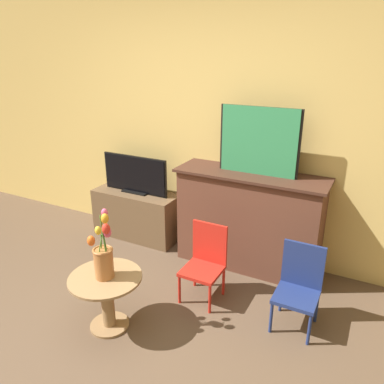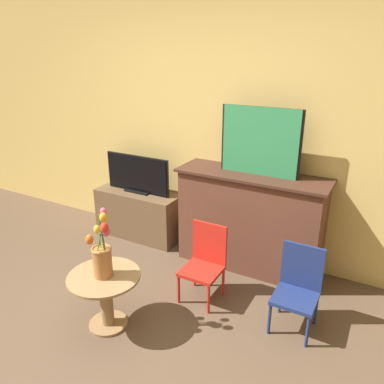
{
  "view_description": "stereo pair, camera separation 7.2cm",
  "coord_description": "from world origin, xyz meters",
  "px_view_note": "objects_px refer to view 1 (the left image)",
  "views": [
    {
      "loc": [
        1.56,
        -1.25,
        2.02
      ],
      "look_at": [
        0.21,
        1.32,
        0.91
      ],
      "focal_mm": 35.0,
      "sensor_mm": 36.0,
      "label": 1
    },
    {
      "loc": [
        1.63,
        -1.22,
        2.02
      ],
      "look_at": [
        0.21,
        1.32,
        0.91
      ],
      "focal_mm": 35.0,
      "sensor_mm": 36.0,
      "label": 2
    }
  ],
  "objects_px": {
    "painting": "(259,141)",
    "chair_red": "(205,260)",
    "tv_monitor": "(135,175)",
    "vase_tulips": "(103,255)",
    "chair_blue": "(299,284)"
  },
  "relations": [
    {
      "from": "painting",
      "to": "tv_monitor",
      "type": "distance_m",
      "value": 1.47
    },
    {
      "from": "painting",
      "to": "chair_blue",
      "type": "distance_m",
      "value": 1.26
    },
    {
      "from": "painting",
      "to": "chair_red",
      "type": "xyz_separation_m",
      "value": [
        -0.2,
        -0.65,
        -0.91
      ]
    },
    {
      "from": "tv_monitor",
      "to": "chair_blue",
      "type": "bearing_deg",
      "value": -18.1
    },
    {
      "from": "painting",
      "to": "chair_blue",
      "type": "xyz_separation_m",
      "value": [
        0.59,
        -0.64,
        -0.91
      ]
    },
    {
      "from": "chair_red",
      "to": "vase_tulips",
      "type": "distance_m",
      "value": 0.9
    },
    {
      "from": "chair_blue",
      "to": "tv_monitor",
      "type": "bearing_deg",
      "value": 161.9
    },
    {
      "from": "tv_monitor",
      "to": "chair_blue",
      "type": "height_order",
      "value": "tv_monitor"
    },
    {
      "from": "tv_monitor",
      "to": "chair_blue",
      "type": "distance_m",
      "value": 2.1
    },
    {
      "from": "tv_monitor",
      "to": "vase_tulips",
      "type": "xyz_separation_m",
      "value": [
        0.7,
        -1.36,
        -0.1
      ]
    },
    {
      "from": "vase_tulips",
      "to": "chair_blue",
      "type": "bearing_deg",
      "value": 29.66
    },
    {
      "from": "tv_monitor",
      "to": "chair_red",
      "type": "relative_size",
      "value": 1.21
    },
    {
      "from": "vase_tulips",
      "to": "chair_red",
      "type": "bearing_deg",
      "value": 55.86
    },
    {
      "from": "painting",
      "to": "chair_red",
      "type": "height_order",
      "value": "painting"
    },
    {
      "from": "painting",
      "to": "vase_tulips",
      "type": "xyz_separation_m",
      "value": [
        -0.68,
        -1.36,
        -0.63
      ]
    }
  ]
}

